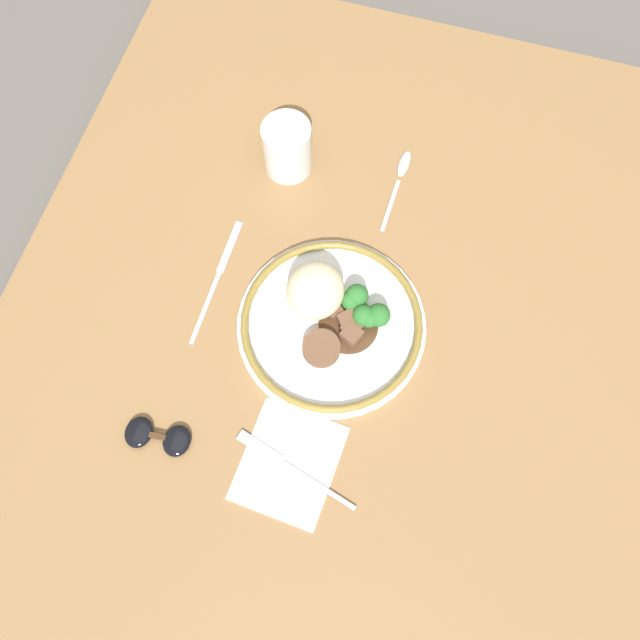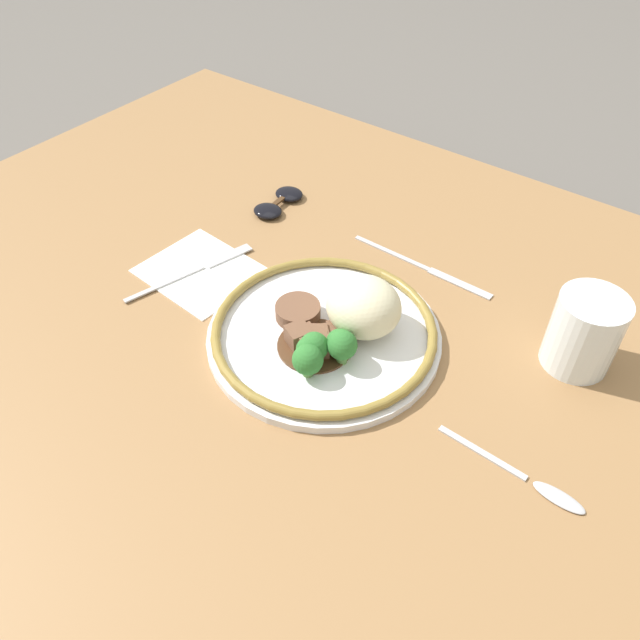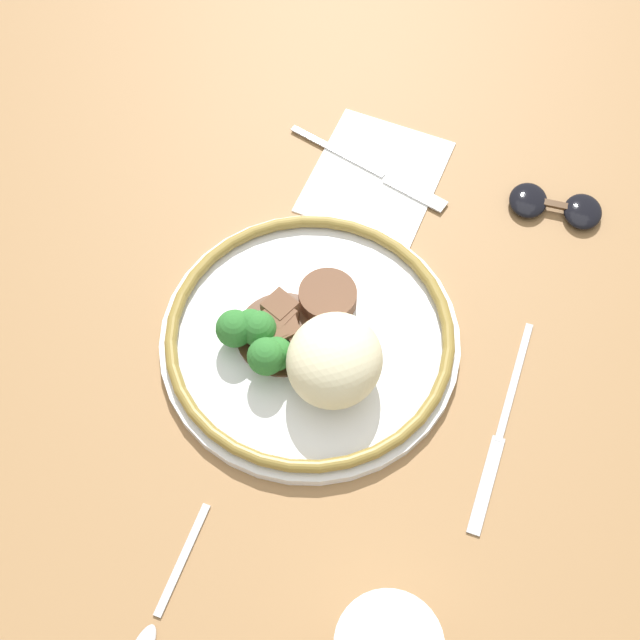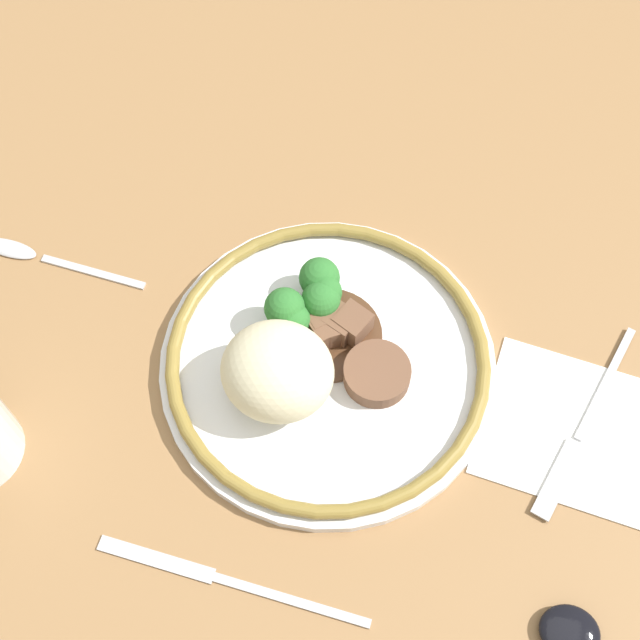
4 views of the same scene
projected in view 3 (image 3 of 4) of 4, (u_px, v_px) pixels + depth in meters
The scene contains 8 objects.
ground_plane at pixel (309, 325), 0.91m from camera, with size 8.00×8.00×0.00m, color #5B5651.
dining_table at pixel (309, 317), 0.90m from camera, with size 1.35×1.05×0.03m.
napkin at pixel (376, 176), 0.96m from camera, with size 0.16×0.14×0.00m.
plate at pixel (310, 341), 0.84m from camera, with size 0.29×0.29×0.08m.
fork at pixel (382, 175), 0.96m from camera, with size 0.06×0.19×0.00m.
knife at pixel (501, 431), 0.82m from camera, with size 0.22×0.01×0.00m.
spoon at pixel (150, 632), 0.73m from camera, with size 0.16×0.02×0.01m.
sunglasses at pixel (555, 206), 0.93m from camera, with size 0.05×0.10×0.01m.
Camera 3 is at (0.42, 0.15, 0.79)m, focal length 50.00 mm.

